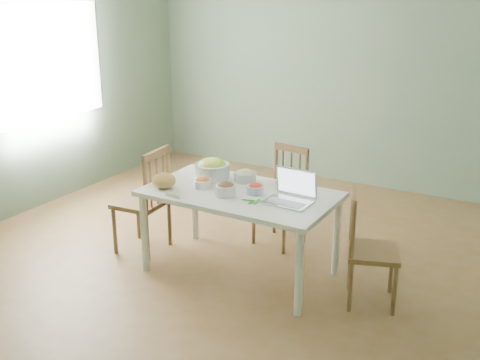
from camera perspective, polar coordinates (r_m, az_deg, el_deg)
The scene contains 19 objects.
floor at distance 5.18m, azimuth -0.38°, elevation -7.74°, with size 5.00×5.00×0.00m, color brown.
wall_back at distance 6.97m, azimuth 10.26°, elevation 10.58°, with size 5.00×0.00×2.70m, color #5A7156.
wall_left at distance 6.36m, azimuth -20.47°, elevation 8.92°, with size 0.00×5.00×2.70m, color #5A7156.
window_left at distance 6.51m, azimuth -18.48°, elevation 10.69°, with size 0.04×1.60×1.20m, color white.
dining_table at distance 4.83m, azimuth 0.00°, elevation -5.13°, with size 1.52×0.86×0.71m, color white, non-canonical shape.
chair_far at distance 5.34m, azimuth 3.86°, elevation -1.70°, with size 0.40×0.38×0.90m, color brown, non-canonical shape.
chair_left at distance 5.26m, azimuth -9.60°, elevation -1.91°, with size 0.42×0.40×0.95m, color brown, non-canonical shape.
chair_right at distance 4.47m, azimuth 12.85°, elevation -6.57°, with size 0.39×0.37×0.88m, color brown, non-canonical shape.
bread_boule at distance 4.80m, azimuth -7.40°, elevation -0.05°, with size 0.19×0.19×0.13m, color tan.
butter_stick at distance 4.62m, azimuth -6.59°, elevation -1.42°, with size 0.12×0.03×0.03m, color beige.
bowl_squash at distance 5.00m, azimuth -2.72°, elevation 1.12°, with size 0.30×0.30×0.17m, color #E9F262, non-canonical shape.
bowl_carrot at distance 4.79m, azimuth -3.67°, elevation -0.22°, with size 0.15×0.15×0.08m, color red, non-canonical shape.
bowl_onion at distance 4.92m, azimuth 0.51°, elevation 0.43°, with size 0.19×0.19×0.10m, color beige, non-canonical shape.
bowl_mushroom at distance 4.60m, azimuth -1.40°, elevation -0.88°, with size 0.16×0.16×0.11m, color #4A2515, non-canonical shape.
bowl_redpep at distance 4.65m, azimuth 1.46°, elevation -0.83°, with size 0.14×0.14×0.08m, color red, non-canonical shape.
bowl_broccoli at distance 4.73m, azimuth 4.12°, elevation -0.54°, with size 0.12×0.12×0.08m, color #164110, non-canonical shape.
flatbread at distance 4.82m, azimuth 4.77°, elevation -0.55°, with size 0.22×0.22×0.02m, color tan.
basil_bunch at distance 4.49m, azimuth 1.06°, elevation -1.95°, with size 0.18×0.18×0.02m, color #226123, non-canonical shape.
laptop at distance 4.43m, azimuth 4.69°, elevation -0.79°, with size 0.35×0.28×0.24m, color silver, non-canonical shape.
Camera 1 is at (2.35, -3.99, 2.32)m, focal length 43.93 mm.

